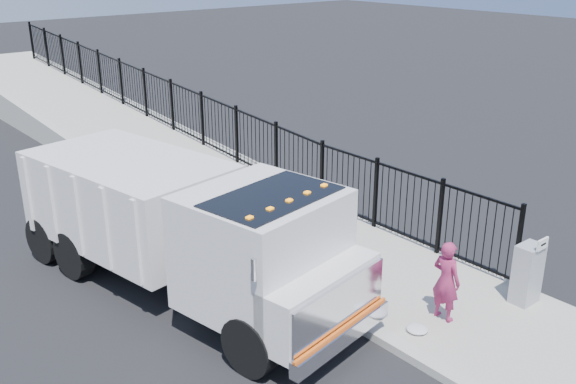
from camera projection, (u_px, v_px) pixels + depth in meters
ground at (326, 308)px, 12.95m from camera, size 120.00×120.00×0.00m
sidewalk at (467, 313)px, 12.65m from camera, size 3.55×12.00×0.12m
curb at (402, 349)px, 11.49m from camera, size 0.30×12.00×0.16m
ramp at (92, 130)px, 25.71m from camera, size 3.95×24.06×3.19m
iron_fence at (173, 122)px, 23.37m from camera, size 0.10×28.00×1.80m
truck at (186, 224)px, 12.95m from camera, size 3.97×8.55×2.82m
worker at (446, 281)px, 12.10m from camera, size 0.40×0.60×1.61m
utility_cabinet at (527, 274)px, 12.74m from camera, size 0.55×0.40×1.25m
arrow_sign at (543, 244)px, 12.32m from camera, size 0.35×0.04×0.22m
debris at (417, 329)px, 11.93m from camera, size 0.41×0.41×0.10m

